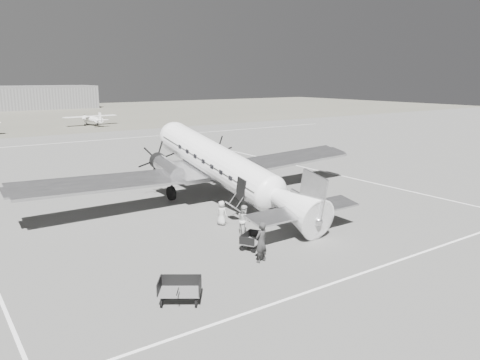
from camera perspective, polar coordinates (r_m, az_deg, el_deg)
name	(u,v)px	position (r m, az deg, el deg)	size (l,w,h in m)	color
ground	(250,199)	(35.14, 1.26, -2.35)	(260.00, 260.00, 0.00)	#61615F
taxi_line_near	(411,256)	(25.71, 20.13, -8.73)	(60.00, 0.15, 0.01)	white
taxi_line_right	(359,180)	(43.11, 14.28, 0.04)	(0.15, 80.00, 0.01)	white
taxi_line_horizon	(87,141)	(70.95, -18.14, 4.54)	(90.00, 0.15, 0.01)	white
grass_infield	(16,116)	(124.42, -25.60, 7.07)	(260.00, 90.00, 0.01)	#5E5C4F
hangar_main	(18,98)	(149.69, -25.43, 9.05)	(42.00, 14.00, 6.60)	slate
dc3_airliner	(224,169)	(32.93, -1.98, 1.39)	(27.88, 19.34, 5.31)	silver
light_plane_right	(92,120)	(93.55, -17.64, 6.98)	(10.16, 8.24, 2.11)	white
baggage_cart_near	(252,241)	(25.12, 1.48, -7.43)	(1.48, 1.05, 0.84)	#5E5E5E
baggage_cart_far	(180,291)	(19.54, -7.35, -13.28)	(1.79, 1.27, 1.01)	#5E5E5E
ground_crew	(261,242)	(23.17, 2.59, -7.58)	(0.75, 0.49, 2.05)	#2B2B2B
ramp_agent	(244,220)	(27.02, 0.50, -4.91)	(0.87, 0.68, 1.80)	beige
passenger	(222,213)	(28.90, -2.26, -4.03)	(0.75, 0.49, 1.54)	#AFB0AD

